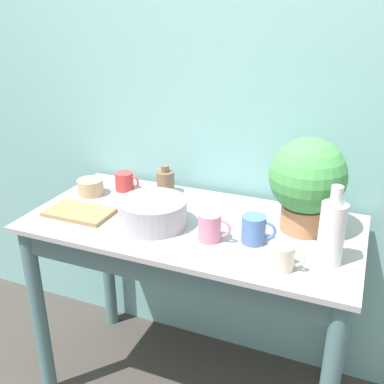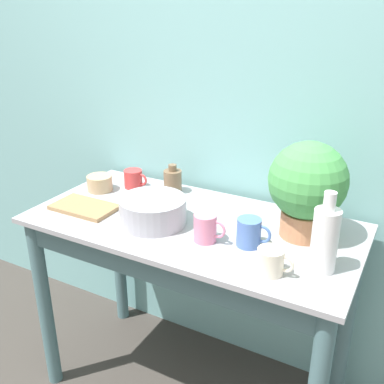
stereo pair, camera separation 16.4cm
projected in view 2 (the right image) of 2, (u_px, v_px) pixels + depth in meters
The scene contains 12 objects.
wall_back at pixel (234, 105), 1.83m from camera, with size 6.00×0.05×2.40m.
counter_table at pixel (189, 265), 1.74m from camera, with size 1.24×0.61×0.83m.
potted_plant at pixel (307, 186), 1.51m from camera, with size 0.27×0.27×0.34m.
bowl_wash_large at pixel (153, 211), 1.66m from camera, with size 0.25×0.25×0.10m.
bottle_tall at pixel (325, 239), 1.34m from camera, with size 0.08×0.08×0.26m.
bottle_short at pixel (173, 181), 1.93m from camera, with size 0.08×0.08×0.12m.
mug_red at pixel (134, 179), 1.98m from camera, with size 0.11×0.08×0.08m.
mug_blue at pixel (250, 232), 1.50m from camera, with size 0.12×0.08×0.10m.
mug_pink at pixel (206, 228), 1.53m from camera, with size 0.12×0.08×0.10m.
mug_cream at pixel (271, 261), 1.35m from camera, with size 0.11×0.08×0.08m.
bowl_small_tan at pixel (100, 183), 1.95m from camera, with size 0.11×0.11×0.07m.
tray_board at pixel (84, 207), 1.78m from camera, with size 0.25×0.15×0.02m.
Camera 2 is at (0.72, -1.02, 1.59)m, focal length 42.00 mm.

